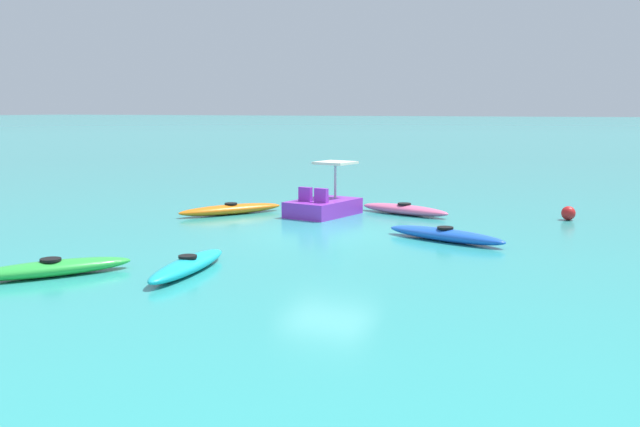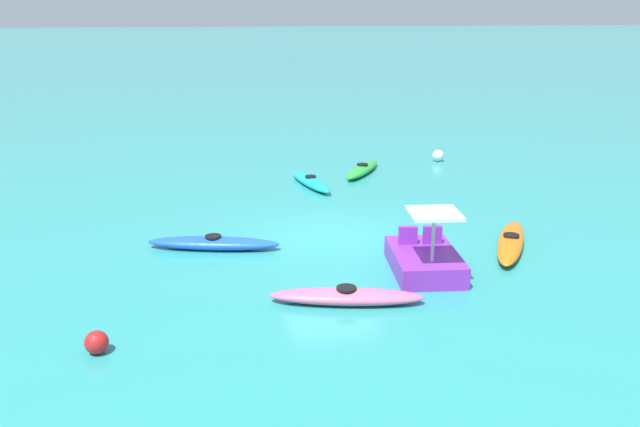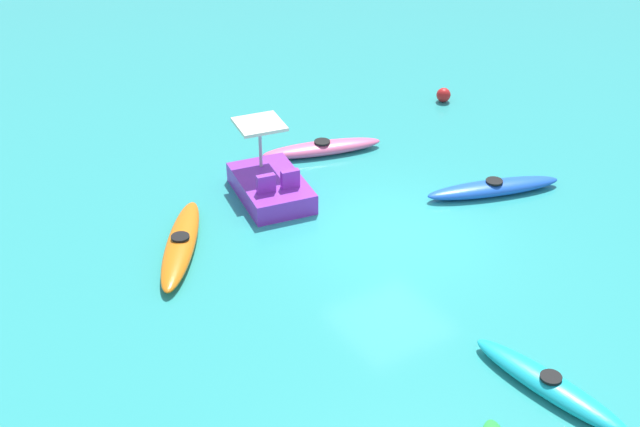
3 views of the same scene
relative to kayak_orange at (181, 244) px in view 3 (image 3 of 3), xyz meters
The scene contains 7 objects.
ground_plane 4.75m from the kayak_orange, 115.13° to the right, with size 600.00×600.00×0.00m, color teal.
kayak_orange is the anchor object (origin of this frame).
kayak_pink 5.58m from the kayak_orange, 66.11° to the right, with size 1.55×3.30×0.37m.
kayak_cyan 8.32m from the kayak_orange, 154.74° to the right, with size 3.25×1.07×0.37m.
kayak_blue 7.70m from the kayak_orange, 103.42° to the right, with size 1.66×3.46×0.37m.
pedal_boat_purple 3.00m from the kayak_orange, 70.53° to the right, with size 2.64×1.89×1.68m.
buoy_red 10.52m from the kayak_orange, 72.28° to the right, with size 0.43×0.43×0.43m, color red.
Camera 3 is at (-12.64, 9.97, 10.30)m, focal length 47.38 mm.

